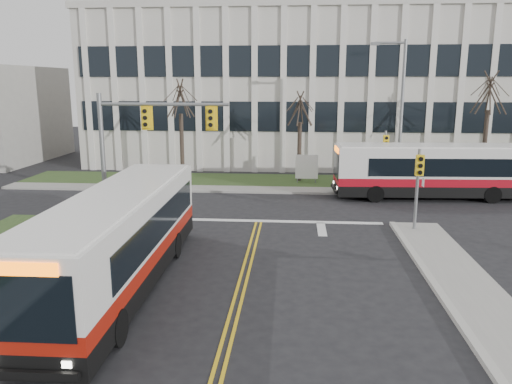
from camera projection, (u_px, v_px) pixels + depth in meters
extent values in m
plane|color=black|center=(241.00, 288.00, 16.54)|extent=(120.00, 120.00, 0.00)
cube|color=#9E9B93|center=(347.00, 191.00, 30.95)|extent=(44.00, 1.60, 0.14)
cube|color=#2E4A20|center=(343.00, 183.00, 33.67)|extent=(44.00, 5.00, 0.12)
cube|color=beige|center=(333.00, 90.00, 44.09)|extent=(40.00, 16.00, 12.00)
cylinder|color=slate|center=(103.00, 160.00, 23.45)|extent=(0.22, 0.22, 6.20)
cylinder|color=slate|center=(163.00, 104.00, 22.66)|extent=(6.00, 0.16, 0.16)
cube|color=yellow|center=(146.00, 118.00, 22.71)|extent=(0.34, 0.24, 0.92)
cube|color=yellow|center=(211.00, 118.00, 22.48)|extent=(0.34, 0.24, 0.92)
cylinder|color=slate|center=(417.00, 191.00, 22.40)|extent=(0.14, 0.14, 3.80)
cube|color=yellow|center=(420.00, 165.00, 21.95)|extent=(0.34, 0.24, 0.92)
cylinder|color=slate|center=(384.00, 162.00, 30.68)|extent=(0.14, 0.14, 3.80)
cube|color=yellow|center=(386.00, 143.00, 30.23)|extent=(0.34, 0.24, 0.92)
cylinder|color=slate|center=(401.00, 117.00, 30.70)|extent=(0.20, 0.20, 9.20)
cylinder|color=slate|center=(390.00, 43.00, 29.83)|extent=(1.80, 0.14, 0.14)
cube|color=slate|center=(375.00, 44.00, 29.91)|extent=(0.50, 0.25, 0.18)
cylinder|color=slate|center=(297.00, 177.00, 33.33)|extent=(0.08, 0.08, 1.00)
cylinder|color=slate|center=(315.00, 177.00, 33.24)|extent=(0.08, 0.08, 1.00)
cube|color=white|center=(307.00, 167.00, 33.13)|extent=(1.50, 0.12, 1.60)
cylinder|color=#42352B|center=(182.00, 148.00, 34.04)|extent=(0.28, 0.28, 4.62)
cylinder|color=#42352B|center=(299.00, 153.00, 33.67)|extent=(0.28, 0.28, 4.09)
cylinder|color=#42352B|center=(484.00, 148.00, 32.47)|extent=(0.28, 0.28, 4.95)
cube|color=#A31525|center=(3.00, 274.00, 16.50)|extent=(0.57, 0.52, 0.95)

